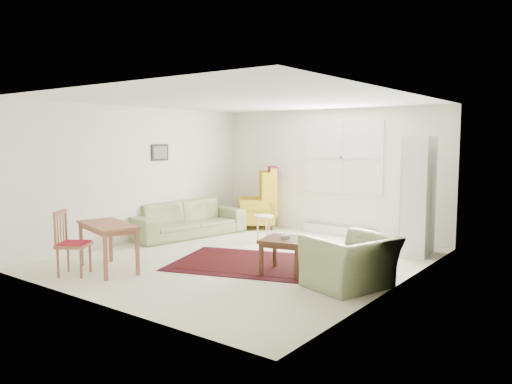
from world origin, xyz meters
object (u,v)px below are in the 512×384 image
Objects in this scene: armchair at (351,257)px; wingback_chair at (256,197)px; stool at (264,228)px; sofa at (187,212)px; desk at (108,247)px; desk_chair at (74,243)px; cabinet at (419,196)px; coffee_table at (285,256)px.

wingback_chair reaches higher than armchair.
armchair reaches higher than stool.
sofa is 2.14× the size of desk.
desk_chair is (-0.18, -0.44, 0.11)m from desk.
wingback_chair is at bearing 167.99° from cabinet.
armchair is 1.14× the size of desk_chair.
armchair is at bearing -33.66° from stool.
armchair is (4.15, -1.24, -0.07)m from sofa.
armchair reaches higher than coffee_table.
sofa is 2.75m from desk.
coffee_table is 2.66m from cabinet.
desk_chair reaches higher than desk.
desk_chair is (-0.75, -3.52, 0.21)m from stool.
stool is at bearing -45.55° from desk_chair.
wingback_chair is at bearing 133.14° from coffee_table.
cabinet reaches higher than coffee_table.
coffee_table is (3.10, -1.17, -0.22)m from sofa.
desk_chair is at bearing -141.69° from coffee_table.
cabinet is at bearing -162.80° from armchair.
armchair is 3.16m from stool.
wingback_chair is 4.13m from desk.
wingback_chair is at bearing -9.82° from sofa.
wingback_chair is 1.46× the size of desk_chair.
desk_chair is (0.77, -3.01, -0.01)m from sofa.
desk is 0.49m from desk_chair.
stool is 3.13m from desk.
cabinet is at bearing -63.85° from sofa.
cabinet is at bearing 43.06° from wingback_chair.
coffee_table is at bearing -46.76° from stool.
cabinet is at bearing 48.83° from desk.
stool is 2.85m from cabinet.
stool is (0.95, -1.02, -0.42)m from wingback_chair.
coffee_table is 0.57× the size of desk.
wingback_chair is 4.54m from desk_chair.
sofa is at bearing -61.71° from wingback_chair.
sofa is 1.75× the size of wingback_chair.
cabinet is at bearing 13.39° from stool.
desk_chair is at bearing -102.11° from stool.
cabinet is 1.79× the size of desk.
armchair is at bearing -95.75° from sofa.
armchair is 0.53× the size of cabinet.
sofa is 4.33m from armchair.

